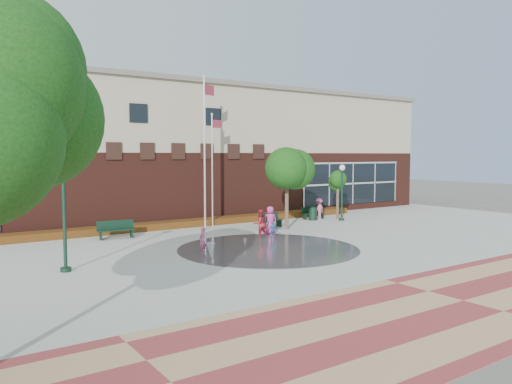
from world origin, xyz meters
TOP-DOWN VIEW (x-y plane):
  - ground at (0.00, 0.00)m, footprint 120.00×120.00m
  - plaza_concrete at (0.00, 4.00)m, footprint 46.00×18.00m
  - paver_band at (0.00, -7.00)m, footprint 46.00×6.00m
  - splash_pad at (0.00, 3.00)m, footprint 8.40×8.40m
  - library_building at (0.00, 17.48)m, footprint 44.40×10.40m
  - flower_bed at (0.00, 11.60)m, footprint 26.00×1.20m
  - flagpole_left at (0.57, 10.08)m, footprint 0.97×0.49m
  - flagpole_right at (1.50, 10.84)m, footprint 0.82×0.29m
  - lamp_left at (-8.89, 3.59)m, footprint 0.44×0.44m
  - lamp_right at (9.85, 8.33)m, footprint 0.39×0.39m
  - bench_left at (-4.89, 9.73)m, footprint 1.94×0.71m
  - bench_mid at (4.05, 8.36)m, footprint 1.82×0.90m
  - bench_right at (8.81, 9.99)m, footprint 1.70×0.68m
  - trash_can at (8.39, 9.54)m, footprint 0.57×0.57m
  - tree_mid at (4.45, 7.33)m, footprint 3.14×3.14m
  - tree_small_right at (10.25, 9.15)m, footprint 1.99×1.99m
  - water_jet_a at (-3.40, 2.35)m, footprint 0.36×0.36m
  - water_jet_b at (-0.72, 3.86)m, footprint 0.19×0.19m
  - child_splash at (-2.96, 3.89)m, footprint 0.52×0.47m
  - adult_red at (1.46, 5.76)m, footprint 0.79×0.64m
  - adult_pink at (2.63, 6.46)m, footprint 0.88×0.72m
  - child_blue at (1.84, 5.14)m, footprint 0.57×0.41m
  - person_bench at (9.06, 9.69)m, footprint 1.05×0.79m

SIDE VIEW (x-z plane):
  - ground at x=0.00m, z-range 0.00..0.00m
  - flower_bed at x=0.00m, z-range -0.20..0.20m
  - water_jet_a at x=-3.40m, z-range -0.35..0.35m
  - water_jet_b at x=-0.72m, z-range -0.21..0.21m
  - plaza_concrete at x=0.00m, z-range 0.00..0.01m
  - paver_band at x=0.00m, z-range 0.00..0.01m
  - splash_pad at x=0.00m, z-range 0.00..0.01m
  - bench_right at x=8.81m, z-range -0.15..0.68m
  - bench_mid at x=4.05m, z-range -0.16..0.73m
  - bench_left at x=-4.89m, z-range -0.17..0.79m
  - child_blue at x=1.84m, z-range 0.00..0.90m
  - trash_can at x=8.39m, z-range 0.01..0.94m
  - child_splash at x=-2.96m, z-range 0.00..1.18m
  - person_bench at x=9.06m, z-range 0.00..1.44m
  - adult_red at x=1.46m, z-range 0.00..1.51m
  - adult_pink at x=2.63m, z-range 0.00..1.55m
  - lamp_right at x=9.85m, z-range 0.45..4.17m
  - tree_small_right at x=10.25m, z-range 0.78..4.18m
  - lamp_left at x=-8.89m, z-range 0.50..4.66m
  - flagpole_right at x=1.50m, z-range 0.40..7.28m
  - tree_mid at x=4.45m, z-range 1.21..6.51m
  - library_building at x=0.00m, z-range 0.04..9.24m
  - flagpole_left at x=0.57m, z-range 0.51..9.42m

